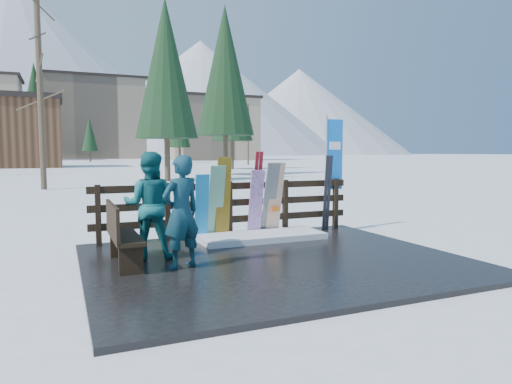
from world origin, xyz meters
name	(u,v)px	position (x,y,z in m)	size (l,w,h in m)	color
ground	(275,263)	(0.00, 0.00, 0.00)	(700.00, 700.00, 0.00)	white
deck	(275,261)	(0.00, 0.00, 0.04)	(6.00, 5.00, 0.08)	black
fence	(230,205)	(0.00, 2.20, 0.74)	(5.60, 0.10, 1.15)	black
snow_patch	(261,236)	(0.46, 1.60, 0.14)	(2.53, 1.00, 0.12)	white
bench	(120,233)	(-2.40, 0.50, 0.60)	(0.41, 1.50, 0.97)	black
snowboard_0	(202,207)	(-0.67, 1.98, 0.74)	(0.27, 0.03, 1.33)	#1B90D8
snowboard_1	(216,202)	(-0.37, 1.98, 0.83)	(0.31, 0.03, 1.53)	silver
snowboard_2	(223,198)	(-0.21, 1.98, 0.91)	(0.29, 0.03, 1.67)	#EEA610
snowboard_3	(256,203)	(0.50, 1.98, 0.77)	(0.29, 0.03, 1.41)	white
snowboard_4	(270,199)	(0.82, 1.98, 0.85)	(0.29, 0.03, 1.58)	black
snowboard_5	(275,199)	(0.95, 1.98, 0.85)	(0.30, 0.03, 1.57)	white
ski_pair_a	(257,194)	(0.55, 2.05, 0.96)	(0.17, 0.35, 1.77)	maroon
ski_pair_b	(327,193)	(2.28, 2.05, 0.92)	(0.17, 0.17, 1.68)	black
rental_flag	(333,159)	(2.53, 2.25, 1.69)	(0.45, 0.04, 2.60)	silver
person_front	(181,212)	(-1.56, 0.00, 0.94)	(0.62, 0.41, 1.71)	#155055
person_back	(149,205)	(-1.89, 0.87, 0.96)	(0.86, 0.67, 1.76)	#156267
resort_buildings	(78,120)	(1.03, 115.41, 9.81)	(73.00, 87.60, 22.60)	tan
trees	(128,117)	(3.95, 46.50, 5.82)	(41.90, 68.60, 12.83)	#382B1E
mountains	(45,78)	(-10.50, 328.41, 50.20)	(520.00, 260.00, 120.00)	white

